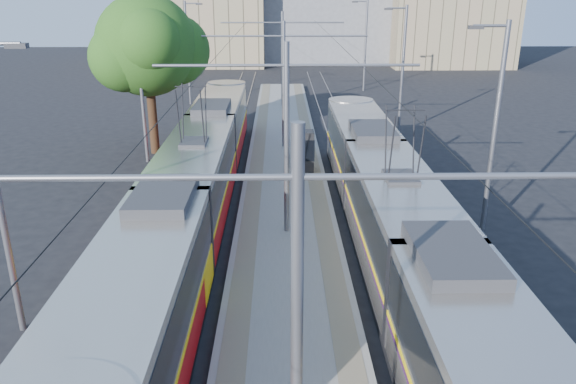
{
  "coord_description": "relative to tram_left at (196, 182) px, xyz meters",
  "views": [
    {
      "loc": [
        -0.26,
        -11.58,
        9.06
      ],
      "look_at": [
        0.06,
        8.69,
        1.6
      ],
      "focal_mm": 35.0,
      "sensor_mm": 36.0,
      "label": 1
    }
  ],
  "objects": [
    {
      "name": "building_left",
      "position": [
        -6.4,
        50.32,
        5.37
      ],
      "size": [
        16.32,
        12.24,
        14.14
      ],
      "color": "gray",
      "rests_on": "ground"
    },
    {
      "name": "catenary",
      "position": [
        3.6,
        4.48,
        2.82
      ],
      "size": [
        9.2,
        70.0,
        7.0
      ],
      "color": "slate",
      "rests_on": "platform"
    },
    {
      "name": "tactile_strip_right",
      "position": [
        5.05,
        7.32,
        -1.4
      ],
      "size": [
        0.7,
        50.0,
        0.01
      ],
      "primitive_type": "cube",
      "color": "gray",
      "rests_on": "platform"
    },
    {
      "name": "tactile_strip_left",
      "position": [
        2.15,
        7.32,
        -1.4
      ],
      "size": [
        0.7,
        50.0,
        0.01
      ],
      "primitive_type": "cube",
      "color": "gray",
      "rests_on": "platform"
    },
    {
      "name": "tree",
      "position": [
        -3.47,
        10.31,
        4.23
      ],
      "size": [
        6.04,
        5.58,
        8.77
      ],
      "color": "#382314",
      "rests_on": "ground"
    },
    {
      "name": "tram_left",
      "position": [
        0.0,
        0.0,
        0.0
      ],
      "size": [
        2.43,
        31.09,
        5.5
      ],
      "color": "black",
      "rests_on": "ground"
    },
    {
      "name": "shelter",
      "position": [
        4.78,
        5.7,
        -0.34
      ],
      "size": [
        0.57,
        0.92,
        2.04
      ],
      "rotation": [
        0.0,
        0.0,
        0.01
      ],
      "color": "black",
      "rests_on": "platform"
    },
    {
      "name": "building_right",
      "position": [
        23.6,
        48.32,
        4.59
      ],
      "size": [
        14.28,
        10.2,
        12.57
      ],
      "color": "gray",
      "rests_on": "ground"
    },
    {
      "name": "street_lamps",
      "position": [
        3.6,
        11.32,
        2.48
      ],
      "size": [
        15.18,
        38.22,
        8.0
      ],
      "color": "slate",
      "rests_on": "ground"
    },
    {
      "name": "rails",
      "position": [
        3.6,
        7.32,
        -1.69
      ],
      "size": [
        8.71,
        70.0,
        0.03
      ],
      "color": "gray",
      "rests_on": "ground"
    },
    {
      "name": "tram_right",
      "position": [
        7.2,
        -4.38,
        0.15
      ],
      "size": [
        2.43,
        28.21,
        5.5
      ],
      "color": "black",
      "rests_on": "ground"
    },
    {
      "name": "platform",
      "position": [
        3.6,
        7.32,
        -1.56
      ],
      "size": [
        4.0,
        50.0,
        0.3
      ],
      "primitive_type": "cube",
      "color": "gray",
      "rests_on": "ground"
    },
    {
      "name": "ground",
      "position": [
        3.6,
        -9.68,
        -1.71
      ],
      "size": [
        160.0,
        160.0,
        0.0
      ],
      "primitive_type": "plane",
      "color": "black",
      "rests_on": "ground"
    }
  ]
}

